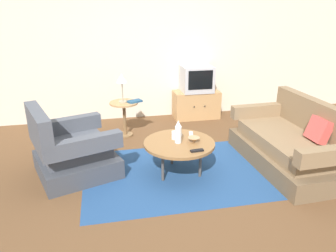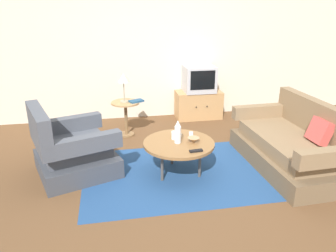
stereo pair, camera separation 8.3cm
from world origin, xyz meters
name	(u,v)px [view 2 (the right image)]	position (x,y,z in m)	size (l,w,h in m)	color
ground_plane	(181,178)	(0.00, 0.00, 0.00)	(16.00, 16.00, 0.00)	brown
back_wall	(152,43)	(0.00, 2.44, 1.35)	(9.00, 0.12, 2.70)	beige
area_rug	(179,173)	(0.00, 0.12, 0.00)	(2.36, 1.65, 0.00)	navy
armchair	(71,151)	(-1.31, 0.37, 0.30)	(1.15, 1.14, 0.89)	#3E424B
couch	(293,146)	(1.50, 0.05, 0.28)	(0.96, 1.74, 0.85)	brown
coffee_table	(179,144)	(0.00, 0.12, 0.40)	(0.87, 0.87, 0.43)	olive
side_table	(126,112)	(-0.56, 1.51, 0.40)	(0.45, 0.45, 0.56)	tan
tv_stand	(198,105)	(0.81, 2.13, 0.25)	(0.83, 0.43, 0.50)	tan
television	(199,79)	(0.81, 2.13, 0.73)	(0.55, 0.45, 0.46)	#B7B7BC
table_lamp	(123,80)	(-0.57, 1.51, 0.92)	(0.18, 0.18, 0.45)	#9E937A
vase	(178,132)	(-0.02, 0.11, 0.57)	(0.08, 0.08, 0.29)	white
mug	(175,135)	(-0.03, 0.23, 0.48)	(0.14, 0.09, 0.10)	white
bowl	(193,140)	(0.17, 0.09, 0.46)	(0.15, 0.15, 0.06)	tan
tv_remote_dark	(196,151)	(0.14, -0.18, 0.44)	(0.16, 0.06, 0.02)	black
tv_remote_silver	(191,134)	(0.20, 0.32, 0.44)	(0.09, 0.16, 0.02)	#B2B2B7
book	(136,101)	(-0.39, 1.48, 0.58)	(0.25, 0.21, 0.03)	navy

